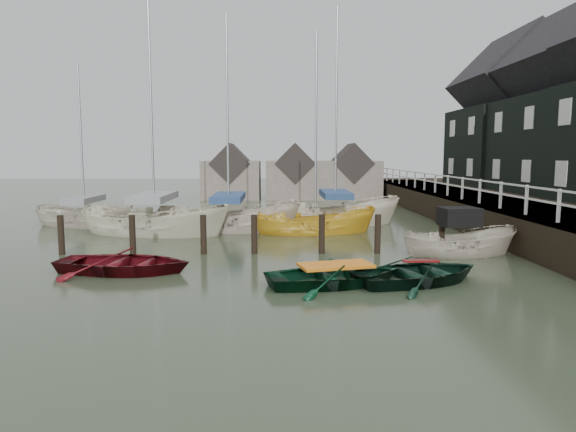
{
  "coord_description": "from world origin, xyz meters",
  "views": [
    {
      "loc": [
        -0.38,
        -15.0,
        3.52
      ],
      "look_at": [
        -0.01,
        2.61,
        1.4
      ],
      "focal_mm": 32.0,
      "sensor_mm": 36.0,
      "label": 1
    }
  ],
  "objects_px": {
    "rowboat_red": "(125,272)",
    "rowboat_dkgreen": "(420,282)",
    "motorboat": "(460,252)",
    "sailboat_b": "(229,229)",
    "sailboat_d": "(335,224)",
    "sailboat_c": "(315,232)",
    "sailboat_e": "(85,225)",
    "rowboat_green": "(335,284)",
    "sailboat_a": "(155,232)"
  },
  "relations": [
    {
      "from": "rowboat_red",
      "to": "sailboat_d",
      "type": "bearing_deg",
      "value": -28.43
    },
    {
      "from": "rowboat_dkgreen",
      "to": "sailboat_e",
      "type": "xyz_separation_m",
      "value": [
        -13.47,
        11.55,
        0.06
      ]
    },
    {
      "from": "rowboat_red",
      "to": "rowboat_green",
      "type": "height_order",
      "value": "rowboat_red"
    },
    {
      "from": "sailboat_e",
      "to": "sailboat_d",
      "type": "bearing_deg",
      "value": -68.68
    },
    {
      "from": "rowboat_green",
      "to": "rowboat_dkgreen",
      "type": "xyz_separation_m",
      "value": [
        2.37,
        0.2,
        0.0
      ]
    },
    {
      "from": "rowboat_green",
      "to": "motorboat",
      "type": "distance_m",
      "value": 6.25
    },
    {
      "from": "rowboat_red",
      "to": "motorboat",
      "type": "relative_size",
      "value": 0.95
    },
    {
      "from": "sailboat_a",
      "to": "sailboat_e",
      "type": "xyz_separation_m",
      "value": [
        -4.06,
        2.6,
        0.0
      ]
    },
    {
      "from": "rowboat_red",
      "to": "rowboat_green",
      "type": "relative_size",
      "value": 1.06
    },
    {
      "from": "sailboat_e",
      "to": "rowboat_green",
      "type": "bearing_deg",
      "value": -115.93
    },
    {
      "from": "rowboat_red",
      "to": "sailboat_e",
      "type": "relative_size",
      "value": 0.45
    },
    {
      "from": "sailboat_e",
      "to": "motorboat",
      "type": "bearing_deg",
      "value": -95.34
    },
    {
      "from": "sailboat_b",
      "to": "sailboat_c",
      "type": "bearing_deg",
      "value": -101.07
    },
    {
      "from": "sailboat_c",
      "to": "rowboat_green",
      "type": "bearing_deg",
      "value": 173.81
    },
    {
      "from": "rowboat_red",
      "to": "rowboat_dkgreen",
      "type": "height_order",
      "value": "rowboat_red"
    },
    {
      "from": "sailboat_d",
      "to": "sailboat_e",
      "type": "relative_size",
      "value": 1.33
    },
    {
      "from": "rowboat_green",
      "to": "sailboat_a",
      "type": "bearing_deg",
      "value": 23.2
    },
    {
      "from": "rowboat_red",
      "to": "rowboat_green",
      "type": "bearing_deg",
      "value": -96.78
    },
    {
      "from": "sailboat_c",
      "to": "sailboat_e",
      "type": "height_order",
      "value": "sailboat_c"
    },
    {
      "from": "sailboat_c",
      "to": "sailboat_d",
      "type": "height_order",
      "value": "sailboat_d"
    },
    {
      "from": "motorboat",
      "to": "sailboat_b",
      "type": "bearing_deg",
      "value": 49.47
    },
    {
      "from": "rowboat_dkgreen",
      "to": "sailboat_b",
      "type": "bearing_deg",
      "value": 10.75
    },
    {
      "from": "rowboat_green",
      "to": "sailboat_c",
      "type": "height_order",
      "value": "sailboat_c"
    },
    {
      "from": "motorboat",
      "to": "sailboat_b",
      "type": "relative_size",
      "value": 0.39
    },
    {
      "from": "rowboat_dkgreen",
      "to": "motorboat",
      "type": "bearing_deg",
      "value": -54.45
    },
    {
      "from": "sailboat_c",
      "to": "sailboat_d",
      "type": "distance_m",
      "value": 2.84
    },
    {
      "from": "rowboat_green",
      "to": "sailboat_e",
      "type": "xyz_separation_m",
      "value": [
        -11.1,
        11.75,
        0.06
      ]
    },
    {
      "from": "sailboat_a",
      "to": "sailboat_b",
      "type": "xyz_separation_m",
      "value": [
        3.21,
        0.93,
        0.0
      ]
    },
    {
      "from": "sailboat_c",
      "to": "sailboat_e",
      "type": "relative_size",
      "value": 1.11
    },
    {
      "from": "rowboat_green",
      "to": "sailboat_e",
      "type": "bearing_deg",
      "value": 28.97
    },
    {
      "from": "rowboat_dkgreen",
      "to": "sailboat_a",
      "type": "xyz_separation_m",
      "value": [
        -9.41,
        8.95,
        0.06
      ]
    },
    {
      "from": "motorboat",
      "to": "sailboat_b",
      "type": "xyz_separation_m",
      "value": [
        -8.66,
        6.1,
        -0.04
      ]
    },
    {
      "from": "rowboat_red",
      "to": "sailboat_b",
      "type": "height_order",
      "value": "sailboat_b"
    },
    {
      "from": "sailboat_c",
      "to": "sailboat_e",
      "type": "bearing_deg",
      "value": 72.42
    },
    {
      "from": "motorboat",
      "to": "sailboat_c",
      "type": "height_order",
      "value": "sailboat_c"
    },
    {
      "from": "motorboat",
      "to": "sailboat_c",
      "type": "bearing_deg",
      "value": 35.91
    },
    {
      "from": "rowboat_red",
      "to": "sailboat_e",
      "type": "xyz_separation_m",
      "value": [
        -4.91,
        10.15,
        0.06
      ]
    },
    {
      "from": "motorboat",
      "to": "sailboat_e",
      "type": "bearing_deg",
      "value": 58.61
    },
    {
      "from": "rowboat_dkgreen",
      "to": "sailboat_c",
      "type": "bearing_deg",
      "value": -7.64
    },
    {
      "from": "sailboat_b",
      "to": "sailboat_c",
      "type": "xyz_separation_m",
      "value": [
        3.97,
        -0.77,
        -0.05
      ]
    },
    {
      "from": "rowboat_green",
      "to": "sailboat_b",
      "type": "height_order",
      "value": "sailboat_b"
    },
    {
      "from": "rowboat_green",
      "to": "motorboat",
      "type": "xyz_separation_m",
      "value": [
        4.82,
        3.97,
        0.1
      ]
    },
    {
      "from": "motorboat",
      "to": "sailboat_c",
      "type": "distance_m",
      "value": 7.1
    },
    {
      "from": "sailboat_a",
      "to": "sailboat_d",
      "type": "height_order",
      "value": "sailboat_d"
    },
    {
      "from": "rowboat_red",
      "to": "motorboat",
      "type": "bearing_deg",
      "value": -70.13
    },
    {
      "from": "rowboat_red",
      "to": "rowboat_dkgreen",
      "type": "xyz_separation_m",
      "value": [
        8.55,
        -1.4,
        0.0
      ]
    },
    {
      "from": "rowboat_dkgreen",
      "to": "sailboat_a",
      "type": "distance_m",
      "value": 12.99
    },
    {
      "from": "sailboat_e",
      "to": "sailboat_b",
      "type": "bearing_deg",
      "value": -82.3
    },
    {
      "from": "sailboat_b",
      "to": "rowboat_dkgreen",
      "type": "bearing_deg",
      "value": -148.02
    },
    {
      "from": "rowboat_green",
      "to": "sailboat_e",
      "type": "height_order",
      "value": "sailboat_e"
    }
  ]
}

